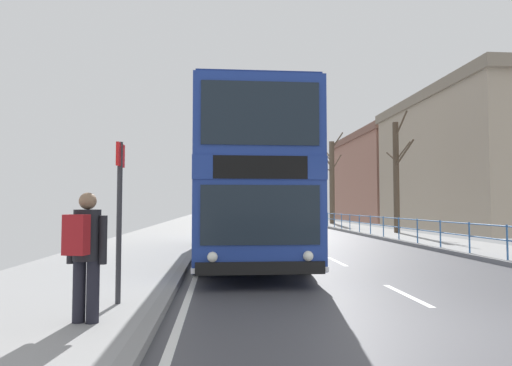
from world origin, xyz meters
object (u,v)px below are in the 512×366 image
object	(u,v)px
pedestrian_with_backpack	(85,247)
bus_stop_sign_near	(119,203)
bare_tree_far_02	(309,185)
bare_tree_far_00	(397,174)
background_building_01	(393,178)
background_building_00	(479,161)
double_decker_bus_main	(245,185)
bare_tree_far_01	(332,180)

from	to	relation	value
pedestrian_with_backpack	bus_stop_sign_near	distance (m)	1.27
pedestrian_with_backpack	bare_tree_far_02	size ratio (longest dim) A/B	0.22
bare_tree_far_00	background_building_01	distance (m)	23.51
pedestrian_with_backpack	background_building_00	distance (m)	29.82
bare_tree_far_02	bus_stop_sign_near	bearing A→B (deg)	-105.78
double_decker_bus_main	background_building_00	world-z (taller)	background_building_00
double_decker_bus_main	bare_tree_far_02	bearing A→B (deg)	74.98
double_decker_bus_main	bare_tree_far_02	world-z (taller)	bare_tree_far_02
background_building_00	bare_tree_far_00	bearing A→B (deg)	-148.33
pedestrian_with_backpack	bare_tree_far_01	xyz separation A→B (m)	(11.04, 30.29, 2.66)
bus_stop_sign_near	bare_tree_far_00	bearing A→B (deg)	55.80
bus_stop_sign_near	bare_tree_far_00	world-z (taller)	bare_tree_far_00
double_decker_bus_main	pedestrian_with_backpack	size ratio (longest dim) A/B	6.34
bus_stop_sign_near	background_building_01	distance (m)	43.37
bus_stop_sign_near	bare_tree_far_02	bearing A→B (deg)	74.22
bus_stop_sign_near	background_building_00	world-z (taller)	background_building_00
pedestrian_with_backpack	bare_tree_far_02	world-z (taller)	bare_tree_far_02
background_building_00	pedestrian_with_backpack	bearing A→B (deg)	-130.50
pedestrian_with_backpack	bare_tree_far_00	world-z (taller)	bare_tree_far_00
double_decker_bus_main	bare_tree_far_00	xyz separation A→B (m)	(8.96, 10.01, 1.13)
background_building_01	bare_tree_far_02	bearing A→B (deg)	-178.18
bare_tree_far_02	background_building_01	distance (m)	9.17
bare_tree_far_00	bare_tree_far_01	bearing A→B (deg)	91.82
pedestrian_with_backpack	bare_tree_far_00	bearing A→B (deg)	57.15
bus_stop_sign_near	double_decker_bus_main	bearing A→B (deg)	70.66
bare_tree_far_02	background_building_00	bearing A→B (deg)	-63.65
background_building_00	bare_tree_far_02	bearing A→B (deg)	116.35
double_decker_bus_main	bare_tree_far_00	distance (m)	13.48
bare_tree_far_00	bare_tree_far_02	bearing A→B (deg)	91.32
bare_tree_far_01	background_building_00	xyz separation A→B (m)	(8.19, -7.77, 0.90)
bare_tree_far_02	background_building_01	size ratio (longest dim) A/B	0.45
bus_stop_sign_near	bare_tree_far_02	xyz separation A→B (m)	(10.78, 38.13, 2.12)
bare_tree_far_00	bare_tree_far_02	world-z (taller)	bare_tree_far_02
pedestrian_with_backpack	bare_tree_far_00	size ratio (longest dim) A/B	0.25
double_decker_bus_main	bare_tree_far_01	distance (m)	24.21
bare_tree_far_01	background_building_01	distance (m)	12.96
double_decker_bus_main	bus_stop_sign_near	bearing A→B (deg)	-109.34
bus_stop_sign_near	bare_tree_far_02	world-z (taller)	bare_tree_far_02
bare_tree_far_01	bare_tree_far_02	xyz separation A→B (m)	(-0.10, 8.96, 0.03)
background_building_00	double_decker_bus_main	bearing A→B (deg)	-138.52
bus_stop_sign_near	bare_tree_far_02	size ratio (longest dim) A/B	0.33
background_building_01	bare_tree_far_01	bearing A→B (deg)	-134.33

